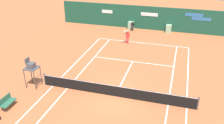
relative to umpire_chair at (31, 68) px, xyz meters
The scene contains 8 objects.
ground_plane 7.06m from the umpire_chair, ahead, with size 80.00×80.00×0.01m.
tennis_net 6.90m from the umpire_chair, ahead, with size 12.10×0.10×1.07m.
sponsor_back_wall 18.68m from the umpire_chair, 68.69° to the left, with size 25.00×1.02×3.13m.
umpire_chair is the anchor object (origin of this frame).
player_bench 3.33m from the umpire_chair, 92.49° to the right, with size 0.54×1.23×0.88m.
player_on_baseline 12.60m from the umpire_chair, 66.00° to the left, with size 0.59×0.67×1.79m.
ball_kid_right_post 16.84m from the umpire_chair, 73.66° to the left, with size 0.43×0.18×1.30m.
tennis_ball_by_sideline 15.00m from the umpire_chair, 40.34° to the left, with size 0.07×0.07×0.07m, color #CCE033.
Camera 1 is at (4.25, -15.14, 10.51)m, focal length 39.26 mm.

